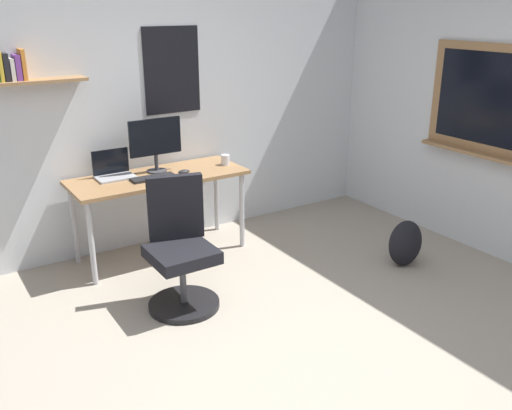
{
  "coord_description": "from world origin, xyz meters",
  "views": [
    {
      "loc": [
        -1.78,
        -2.18,
        2.11
      ],
      "look_at": [
        0.09,
        0.73,
        0.85
      ],
      "focal_mm": 39.18,
      "sensor_mm": 36.0,
      "label": 1
    }
  ],
  "objects": [
    {
      "name": "ground_plane",
      "position": [
        0.0,
        0.0,
        0.0
      ],
      "size": [
        5.2,
        5.2,
        0.0
      ],
      "primitive_type": "plane",
      "color": "#9E9384",
      "rests_on": "ground"
    },
    {
      "name": "wall_back",
      "position": [
        -0.01,
        2.45,
        1.3
      ],
      "size": [
        5.0,
        0.3,
        2.6
      ],
      "color": "silver",
      "rests_on": "ground"
    },
    {
      "name": "desk",
      "position": [
        -0.03,
        2.07,
        0.66
      ],
      "size": [
        1.49,
        0.6,
        0.73
      ],
      "color": "#997047",
      "rests_on": "ground"
    },
    {
      "name": "office_chair",
      "position": [
        -0.26,
        1.2,
        0.41
      ],
      "size": [
        0.52,
        0.54,
        0.95
      ],
      "color": "black",
      "rests_on": "ground"
    },
    {
      "name": "laptop",
      "position": [
        -0.37,
        2.22,
        0.78
      ],
      "size": [
        0.31,
        0.21,
        0.23
      ],
      "color": "#ADAFB5",
      "rests_on": "desk"
    },
    {
      "name": "monitor_primary",
      "position": [
        0.0,
        2.17,
        1.0
      ],
      "size": [
        0.46,
        0.17,
        0.46
      ],
      "color": "#38383D",
      "rests_on": "desk"
    },
    {
      "name": "keyboard",
      "position": [
        -0.11,
        2.0,
        0.74
      ],
      "size": [
        0.37,
        0.13,
        0.02
      ],
      "primitive_type": "cube",
      "color": "black",
      "rests_on": "desk"
    },
    {
      "name": "computer_mouse",
      "position": [
        0.17,
        2.0,
        0.75
      ],
      "size": [
        0.1,
        0.06,
        0.03
      ],
      "primitive_type": "ellipsoid",
      "color": "#262628",
      "rests_on": "desk"
    },
    {
      "name": "coffee_mug",
      "position": [
        0.61,
        2.05,
        0.78
      ],
      "size": [
        0.08,
        0.08,
        0.09
      ],
      "primitive_type": "cylinder",
      "color": "silver",
      "rests_on": "desk"
    },
    {
      "name": "backpack",
      "position": [
        1.61,
        0.76,
        0.2
      ],
      "size": [
        0.32,
        0.22,
        0.4
      ],
      "primitive_type": "ellipsoid",
      "color": "black",
      "rests_on": "ground"
    }
  ]
}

